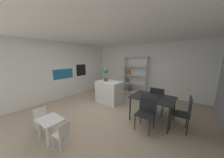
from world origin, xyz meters
name	(u,v)px	position (x,y,z in m)	size (l,w,h in m)	color
ground_plane	(104,112)	(0.00, 0.00, 0.00)	(8.84, 8.84, 0.00)	tan
ceiling_slab	(103,34)	(0.00, 0.00, 2.63)	(6.44, 6.07, 0.06)	white
back_partition	(141,69)	(0.00, 3.01, 1.30)	(6.44, 0.06, 2.60)	white
tall_cabinet_run_left	(60,70)	(-2.85, 0.00, 1.30)	(0.61, 5.47, 2.60)	white
cabinet_niche_splashback	(64,74)	(-2.54, 0.00, 1.14)	(0.01, 0.97, 0.45)	#1E6084
built_in_oven	(81,70)	(-2.53, 1.01, 1.23)	(0.06, 0.56, 0.59)	black
kitchen_island	(109,92)	(-0.40, 0.79, 0.46)	(1.01, 0.70, 0.92)	white
potted_plant_on_island	(106,73)	(-0.56, 0.75, 1.26)	(0.22, 0.22, 0.56)	#4C4C51
open_bookshelf	(134,77)	(-0.23, 2.71, 0.87)	(1.26, 0.35, 1.93)	white
child_table	(50,122)	(-0.17, -1.74, 0.40)	(0.57, 0.45, 0.49)	white
child_chair_left	(42,118)	(-0.68, -1.74, 0.32)	(0.33, 0.33, 0.59)	white
child_chair_right	(62,134)	(0.34, -1.74, 0.33)	(0.31, 0.31, 0.59)	silver
dining_table	(153,99)	(1.50, 0.48, 0.69)	(1.20, 0.88, 0.76)	#232328
dining_chair_far	(157,99)	(1.51, 0.94, 0.56)	(0.46, 0.47, 0.95)	#232328
dining_chair_window_side	(184,111)	(2.33, 0.50, 0.55)	(0.49, 0.46, 0.95)	#232328
dining_chair_near	(147,109)	(1.50, 0.03, 0.55)	(0.45, 0.42, 0.94)	#232328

